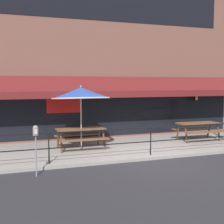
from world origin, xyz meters
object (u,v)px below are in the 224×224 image
object	(u,v)px
picnic_table_centre	(198,126)
parking_meter_near	(36,135)
patio_umbrella_left	(81,93)
picnic_table_left	(81,133)

from	to	relation	value
picnic_table_centre	parking_meter_near	xyz separation A→B (m)	(-7.09, -2.66, 0.44)
patio_umbrella_left	parking_meter_near	xyz separation A→B (m)	(-1.92, -2.62, -1.03)
picnic_table_left	parking_meter_near	distance (m)	3.32
patio_umbrella_left	parking_meter_near	size ratio (longest dim) A/B	1.67
parking_meter_near	picnic_table_centre	bearing A→B (deg)	20.58
picnic_table_left	patio_umbrella_left	xyz separation A→B (m)	(-0.00, -0.05, 1.47)
picnic_table_centre	patio_umbrella_left	distance (m)	5.38
picnic_table_left	picnic_table_centre	size ratio (longest dim) A/B	1.00
patio_umbrella_left	parking_meter_near	distance (m)	3.41
parking_meter_near	picnic_table_left	bearing A→B (deg)	54.32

